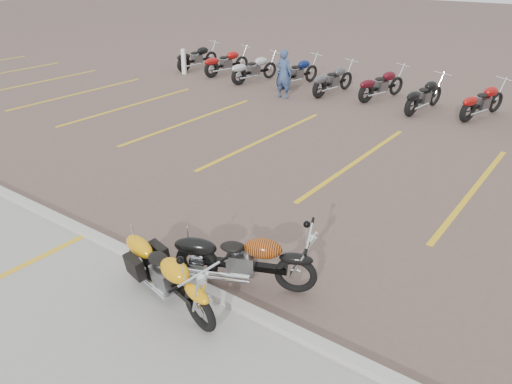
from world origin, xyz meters
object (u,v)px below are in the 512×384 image
(bollard, at_px, (184,62))
(person_a, at_px, (284,74))
(flame_cruiser, at_px, (242,261))
(yellow_cruiser, at_px, (170,275))

(bollard, bearing_deg, person_a, -7.66)
(bollard, bearing_deg, flame_cruiser, -42.91)
(yellow_cruiser, xyz_separation_m, person_a, (-4.85, 10.21, 0.38))
(flame_cruiser, bearing_deg, yellow_cruiser, -147.82)
(yellow_cruiser, relative_size, bollard, 2.11)
(flame_cruiser, distance_m, person_a, 10.81)
(bollard, bearing_deg, yellow_cruiser, -46.96)
(flame_cruiser, xyz_separation_m, person_a, (-5.45, 9.33, 0.38))
(flame_cruiser, height_order, person_a, person_a)
(person_a, bearing_deg, yellow_cruiser, 110.32)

